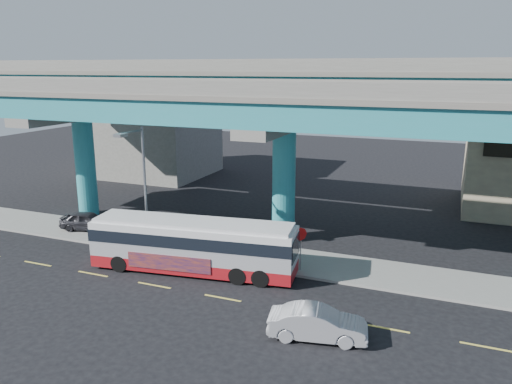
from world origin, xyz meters
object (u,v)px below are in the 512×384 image
at_px(stop_sign, 301,240).
at_px(sedan, 318,323).
at_px(parked_car, 88,221).
at_px(street_lamp, 139,172).
at_px(transit_bus, 193,244).

bearing_deg(stop_sign, sedan, -91.31).
relative_size(sedan, parked_car, 1.09).
bearing_deg(parked_car, street_lamp, -122.72).
distance_m(sedan, parked_car, 20.10).
bearing_deg(sedan, street_lamp, 54.86).
relative_size(parked_car, stop_sign, 1.60).
height_order(parked_car, stop_sign, stop_sign).
xyz_separation_m(transit_bus, parked_car, (-10.22, 3.34, -0.84)).
bearing_deg(stop_sign, parked_car, 150.85).
xyz_separation_m(transit_bus, sedan, (8.33, -4.39, -0.94)).
bearing_deg(stop_sign, transit_bus, 175.33).
distance_m(parked_car, stop_sign, 15.93).
distance_m(transit_bus, street_lamp, 5.64).
relative_size(transit_bus, parked_car, 2.94).
bearing_deg(street_lamp, sedan, -24.22).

